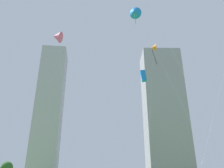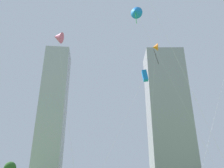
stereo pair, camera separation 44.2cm
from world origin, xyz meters
TOP-DOWN VIEW (x-y plane):
  - kite_flying_2 at (3.05, 23.62)m, footprint 10.14×1.34m
  - kite_flying_3 at (5.61, 24.59)m, footprint 3.97×1.72m
  - kite_flying_4 at (1.46, 17.72)m, footprint 11.00×4.35m
  - kite_flying_5 at (-11.07, 14.11)m, footprint 4.98×2.60m
  - park_tree_0 at (-24.92, 34.13)m, footprint 2.45×2.45m
  - distant_highrise_0 at (-47.47, 126.67)m, footprint 18.75×20.76m
  - distant_highrise_1 at (28.48, 128.49)m, footprint 26.27×21.25m

SIDE VIEW (x-z plane):
  - park_tree_0 at x=-24.92m, z-range 1.41..6.97m
  - kite_flying_2 at x=3.05m, z-range 9.36..30.48m
  - kite_flying_5 at x=-11.07m, z-range 10.66..34.01m
  - kite_flying_3 at x=5.61m, z-range 12.92..40.45m
  - kite_flying_4 at x=1.46m, z-range 14.35..45.69m
  - distant_highrise_1 at x=28.48m, z-range 0.00..86.03m
  - distant_highrise_0 at x=-47.47m, z-range 0.00..88.65m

